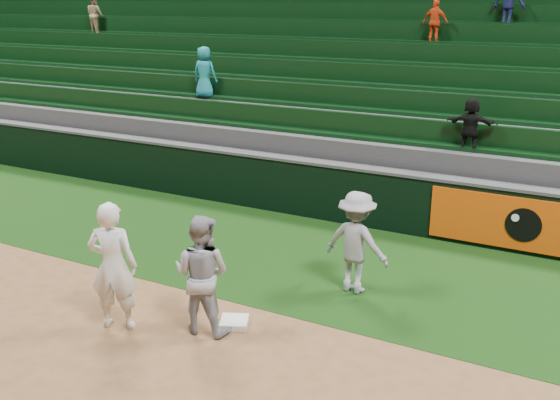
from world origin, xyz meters
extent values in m
plane|color=brown|center=(0.00, 0.00, 0.00)|extent=(70.00, 70.00, 0.00)
cube|color=black|center=(0.00, 3.00, 0.00)|extent=(36.00, 4.20, 0.01)
cube|color=white|center=(0.10, 0.31, 0.04)|extent=(0.52, 0.52, 0.09)
imported|color=white|center=(-1.37, -0.51, 0.95)|extent=(0.81, 0.68, 1.90)
imported|color=#96989F|center=(-0.21, -0.01, 0.87)|extent=(0.91, 0.75, 1.74)
imported|color=gray|center=(1.24, 2.18, 0.84)|extent=(1.15, 0.76, 1.67)
cube|color=black|center=(0.00, 5.20, 0.60)|extent=(36.00, 0.35, 1.20)
cube|color=#D84C0A|center=(3.00, 5.01, 0.60)|extent=(2.60, 0.05, 1.00)
cylinder|color=black|center=(3.40, 4.98, 0.60)|extent=(0.64, 0.02, 0.64)
cylinder|color=white|center=(3.25, 4.96, 0.72)|extent=(0.14, 0.02, 0.14)
cube|color=#424244|center=(0.00, 5.20, 1.22)|extent=(36.00, 0.40, 0.06)
cube|color=#343436|center=(0.00, 5.92, 0.82)|extent=(36.00, 0.85, 1.65)
cube|color=black|center=(0.00, 6.18, 1.90)|extent=(36.00, 0.14, 0.50)
cube|color=black|center=(0.00, 6.01, 1.69)|extent=(36.00, 0.45, 0.08)
cube|color=#343436|center=(0.00, 6.78, 1.05)|extent=(36.00, 0.85, 2.10)
cube|color=black|center=(0.00, 7.03, 2.35)|extent=(36.00, 0.14, 0.50)
cube|color=black|center=(0.00, 6.86, 2.14)|extent=(36.00, 0.45, 0.08)
cube|color=#343436|center=(0.00, 7.62, 1.27)|extent=(36.00, 0.85, 2.55)
cube|color=black|center=(0.00, 7.88, 2.80)|extent=(36.00, 0.14, 0.50)
cube|color=black|center=(0.00, 7.71, 2.59)|extent=(36.00, 0.45, 0.08)
cube|color=#343436|center=(0.00, 8.47, 1.50)|extent=(36.00, 0.85, 3.00)
cube|color=black|center=(0.00, 8.73, 3.25)|extent=(36.00, 0.14, 0.50)
cube|color=black|center=(0.00, 8.56, 3.04)|extent=(36.00, 0.45, 0.08)
cube|color=#343436|center=(0.00, 9.32, 1.73)|extent=(36.00, 0.85, 3.45)
cube|color=black|center=(0.00, 9.58, 3.70)|extent=(36.00, 0.14, 0.50)
cube|color=black|center=(0.00, 9.41, 3.49)|extent=(36.00, 0.45, 0.08)
cube|color=#343436|center=(0.00, 10.18, 1.95)|extent=(36.00, 0.85, 3.90)
cube|color=black|center=(0.00, 10.43, 4.15)|extent=(36.00, 0.14, 0.50)
cube|color=black|center=(0.00, 10.26, 3.94)|extent=(36.00, 0.45, 0.08)
cube|color=#343436|center=(0.00, 11.02, 2.17)|extent=(36.00, 0.85, 4.35)
cube|color=black|center=(0.00, 11.11, 4.39)|extent=(36.00, 0.45, 0.08)
imported|color=#187885|center=(-4.71, 6.73, 2.75)|extent=(0.66, 0.46, 1.30)
imported|color=#E44215|center=(0.41, 9.28, 3.99)|extent=(0.65, 0.33, 1.07)
imported|color=black|center=(2.13, 5.88, 2.18)|extent=(0.99, 0.32, 1.07)
imported|color=tan|center=(-10.69, 9.28, 4.04)|extent=(0.65, 0.55, 1.19)
imported|color=#101235|center=(1.96, 10.13, 4.51)|extent=(0.85, 0.59, 1.21)
camera|label=1|loc=(4.47, -6.52, 4.52)|focal=40.00mm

